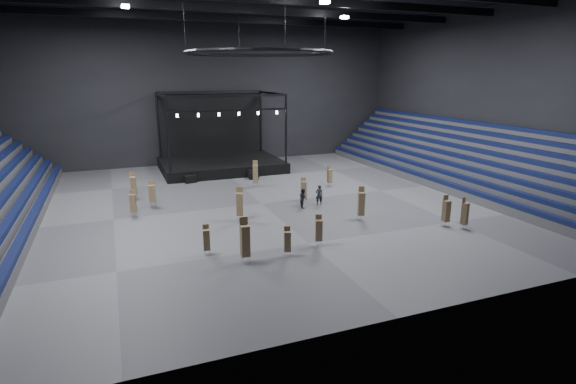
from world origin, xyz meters
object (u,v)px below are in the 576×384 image
object	(u,v)px
flight_case_right	(254,174)
chair_stack_8	(255,173)
chair_stack_4	(465,213)
chair_stack_9	(152,193)
chair_stack_11	(361,203)
man_center	(319,195)
chair_stack_3	(287,241)
chair_stack_12	(319,230)
chair_stack_2	(330,176)
chair_stack_7	(133,203)
chair_stack_6	(304,189)
chair_stack_1	(206,239)
stage	(220,157)
chair_stack_10	(134,185)
flight_case_mid	(254,176)
crew_member	(303,198)
chair_stack_13	(240,204)
chair_stack_0	(245,240)
chair_stack_5	(446,210)
flight_case_left	(191,179)

from	to	relation	value
flight_case_right	chair_stack_8	xyz separation A→B (m)	(-1.10, -4.23, 0.98)
chair_stack_4	chair_stack_9	world-z (taller)	chair_stack_4
chair_stack_11	man_center	world-z (taller)	chair_stack_11
flight_case_right	man_center	bearing A→B (deg)	-79.97
chair_stack_3	chair_stack_12	distance (m)	2.78
chair_stack_2	chair_stack_7	world-z (taller)	chair_stack_7
flight_case_right	chair_stack_3	size ratio (longest dim) A/B	0.66
chair_stack_6	chair_stack_7	world-z (taller)	chair_stack_6
chair_stack_1	chair_stack_11	xyz separation A→B (m)	(12.93, 2.59, 0.32)
chair_stack_4	chair_stack_11	xyz separation A→B (m)	(-6.14, 4.70, 0.14)
stage	flight_case_right	distance (m)	6.50
chair_stack_11	chair_stack_10	bearing A→B (deg)	161.22
stage	man_center	world-z (taller)	stage
chair_stack_10	chair_stack_3	bearing A→B (deg)	-63.03
flight_case_mid	chair_stack_1	bearing A→B (deg)	-115.39
flight_case_mid	man_center	size ratio (longest dim) A/B	0.60
flight_case_mid	chair_stack_10	bearing A→B (deg)	-164.14
chair_stack_8	chair_stack_12	xyz separation A→B (m)	(-0.91, -17.18, -0.26)
chair_stack_6	crew_member	xyz separation A→B (m)	(-0.76, -1.67, -0.33)
chair_stack_2	chair_stack_13	xyz separation A→B (m)	(-11.71, -7.54, 0.31)
chair_stack_12	chair_stack_0	bearing A→B (deg)	-153.28
chair_stack_1	chair_stack_13	bearing A→B (deg)	63.35
chair_stack_11	chair_stack_4	bearing A→B (deg)	-18.00
chair_stack_2	chair_stack_12	size ratio (longest dim) A/B	0.96
chair_stack_2	chair_stack_12	world-z (taller)	chair_stack_12
stage	chair_stack_12	xyz separation A→B (m)	(0.45, -27.33, -0.30)
flight_case_right	chair_stack_1	world-z (taller)	chair_stack_1
flight_case_right	chair_stack_12	size ratio (longest dim) A/B	0.59
chair_stack_0	chair_stack_11	xyz separation A→B (m)	(10.96, 4.70, -0.10)
chair_stack_1	chair_stack_10	distance (m)	16.04
flight_case_mid	chair_stack_8	distance (m)	3.54
flight_case_mid	chair_stack_3	size ratio (longest dim) A/B	0.55
chair_stack_9	chair_stack_2	bearing A→B (deg)	12.56
chair_stack_5	chair_stack_10	distance (m)	27.48
chair_stack_1	chair_stack_9	xyz separation A→B (m)	(-2.25, 12.34, 0.20)
flight_case_mid	chair_stack_6	size ratio (longest dim) A/B	0.48
flight_case_left	chair_stack_4	xyz separation A→B (m)	(16.70, -22.25, 0.84)
flight_case_mid	chair_stack_8	bearing A→B (deg)	-104.09
chair_stack_10	chair_stack_11	distance (m)	21.06
chair_stack_2	chair_stack_8	distance (m)	7.67
flight_case_mid	chair_stack_13	size ratio (longest dim) A/B	0.40
stage	flight_case_mid	bearing A→B (deg)	-72.35
chair_stack_9	chair_stack_13	xyz separation A→B (m)	(6.11, -6.38, 0.14)
chair_stack_13	chair_stack_5	bearing A→B (deg)	-9.61
chair_stack_5	flight_case_mid	bearing A→B (deg)	114.71
flight_case_right	chair_stack_11	bearing A→B (deg)	-78.72
chair_stack_3	crew_member	size ratio (longest dim) A/B	1.16
chair_stack_2	chair_stack_10	bearing A→B (deg)	167.69
flight_case_mid	flight_case_right	xyz separation A→B (m)	(0.28, 0.94, 0.07)
chair_stack_8	chair_stack_5	bearing A→B (deg)	-41.98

